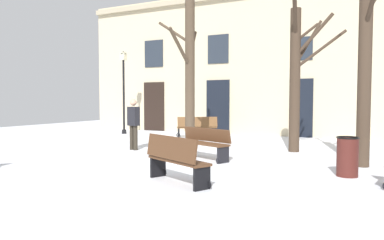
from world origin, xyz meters
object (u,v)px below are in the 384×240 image
(tree_left_of_center, at_px, (189,71))
(person_strolling, at_px, (134,122))
(bench_near_lamp, at_px, (203,143))
(litter_bin, at_px, (347,156))
(tree_right_of_center, at_px, (365,67))
(streetlamp, at_px, (124,84))
(bench_far_corner, at_px, (176,159))
(bench_by_litter_bin, at_px, (197,127))
(tree_near_facade, at_px, (297,74))

(tree_left_of_center, height_order, person_strolling, tree_left_of_center)
(bench_near_lamp, relative_size, person_strolling, 1.13)
(tree_left_of_center, height_order, litter_bin, tree_left_of_center)
(tree_right_of_center, bearing_deg, litter_bin, -99.29)
(tree_left_of_center, relative_size, streetlamp, 1.31)
(tree_right_of_center, height_order, bench_near_lamp, tree_right_of_center)
(bench_far_corner, bearing_deg, tree_left_of_center, -39.98)
(bench_far_corner, distance_m, bench_by_litter_bin, 9.04)
(tree_left_of_center, xyz_separation_m, bench_near_lamp, (1.46, -2.01, -2.18))
(streetlamp, bearing_deg, tree_right_of_center, -22.45)
(tree_near_facade, distance_m, bench_by_litter_bin, 5.86)
(tree_left_of_center, distance_m, litter_bin, 6.31)
(litter_bin, relative_size, bench_by_litter_bin, 0.50)
(streetlamp, xyz_separation_m, bench_near_lamp, (6.68, -5.17, -1.97))
(tree_left_of_center, xyz_separation_m, tree_right_of_center, (5.49, -1.26, -0.19))
(tree_right_of_center, relative_size, streetlamp, 1.27)
(bench_far_corner, distance_m, person_strolling, 5.15)
(bench_near_lamp, bearing_deg, person_strolling, -170.53)
(litter_bin, bearing_deg, bench_by_litter_bin, 137.61)
(tree_right_of_center, height_order, bench_far_corner, tree_right_of_center)
(streetlamp, bearing_deg, person_strolling, -49.54)
(bench_near_lamp, relative_size, bench_far_corner, 1.14)
(bench_far_corner, bearing_deg, tree_near_facade, -76.63)
(bench_near_lamp, bearing_deg, tree_right_of_center, 32.85)
(tree_left_of_center, bearing_deg, bench_far_corner, -65.30)
(tree_left_of_center, xyz_separation_m, person_strolling, (-1.35, -1.37, -1.72))
(tree_left_of_center, height_order, bench_by_litter_bin, tree_left_of_center)
(tree_right_of_center, xyz_separation_m, litter_bin, (-0.24, -1.45, -2.01))
(streetlamp, relative_size, person_strolling, 2.38)
(bench_by_litter_bin, bearing_deg, bench_far_corner, 80.10)
(tree_right_of_center, xyz_separation_m, person_strolling, (-6.84, -0.11, -1.52))
(tree_left_of_center, bearing_deg, litter_bin, -27.29)
(tree_near_facade, relative_size, bench_by_litter_bin, 2.76)
(tree_near_facade, bearing_deg, streetlamp, 163.72)
(streetlamp, bearing_deg, bench_far_corner, -47.33)
(tree_near_facade, bearing_deg, person_strolling, -157.56)
(tree_left_of_center, relative_size, tree_right_of_center, 1.03)
(litter_bin, bearing_deg, streetlamp, 150.70)
(person_strolling, bearing_deg, litter_bin, -179.14)
(person_strolling, bearing_deg, tree_near_facade, -145.20)
(streetlamp, bearing_deg, tree_left_of_center, -31.25)
(bench_near_lamp, height_order, person_strolling, person_strolling)
(streetlamp, relative_size, bench_far_corner, 2.40)
(litter_bin, xyz_separation_m, bench_near_lamp, (-3.79, 0.70, 0.02))
(tree_near_facade, relative_size, streetlamp, 1.20)
(bench_near_lamp, distance_m, bench_far_corner, 3.08)
(litter_bin, bearing_deg, bench_near_lamp, 169.49)
(tree_left_of_center, bearing_deg, streetlamp, 148.75)
(tree_near_facade, distance_m, litter_bin, 4.29)
(streetlamp, relative_size, bench_by_litter_bin, 2.30)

